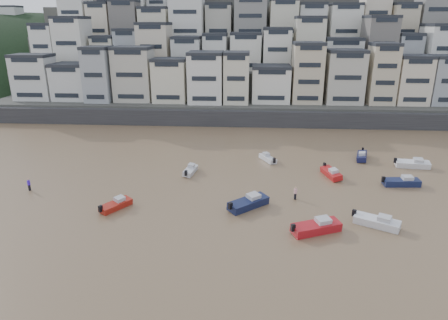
# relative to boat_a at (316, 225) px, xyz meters

# --- Properties ---
(harbor_wall) EXTENTS (140.00, 3.00, 3.50)m
(harbor_wall) POSITION_rel_boat_a_xyz_m (-4.37, 47.08, 0.92)
(harbor_wall) COLOR #38383A
(harbor_wall) RESTS_ON ground
(hillside) EXTENTS (141.04, 66.00, 50.00)m
(hillside) POSITION_rel_boat_a_xyz_m (0.37, 86.92, 12.17)
(hillside) COLOR #4C4C47
(hillside) RESTS_ON ground
(headland) EXTENTS (216.00, 135.00, 53.33)m
(headland) POSITION_rel_boat_a_xyz_m (-109.36, 117.08, -0.82)
(headland) COLOR black
(headland) RESTS_ON ground
(boat_a) EXTENTS (6.42, 4.26, 1.67)m
(boat_a) POSITION_rel_boat_a_xyz_m (0.00, 0.00, 0.00)
(boat_a) COLOR #A8141B
(boat_a) RESTS_ON ground
(boat_b) EXTENTS (5.67, 4.18, 1.49)m
(boat_b) POSITION_rel_boat_a_xyz_m (7.09, 1.87, -0.09)
(boat_b) COLOR silver
(boat_b) RESTS_ON ground
(boat_c) EXTENTS (5.88, 5.59, 1.67)m
(boat_c) POSITION_rel_boat_a_xyz_m (-7.52, 5.67, -0.00)
(boat_c) COLOR #131B3D
(boat_c) RESTS_ON ground
(boat_d) EXTENTS (5.65, 2.18, 1.51)m
(boat_d) POSITION_rel_boat_a_xyz_m (14.06, 14.27, -0.08)
(boat_d) COLOR #141D41
(boat_d) RESTS_ON ground
(boat_e) EXTENTS (2.92, 5.34, 1.39)m
(boat_e) POSITION_rel_boat_a_xyz_m (4.74, 17.05, -0.14)
(boat_e) COLOR #AA1515
(boat_e) RESTS_ON ground
(boat_f) EXTENTS (2.13, 4.62, 1.21)m
(boat_f) POSITION_rel_boat_a_xyz_m (-16.53, 17.03, -0.23)
(boat_f) COLOR silver
(boat_f) RESTS_ON ground
(boat_g) EXTENTS (5.80, 2.46, 1.54)m
(boat_g) POSITION_rel_boat_a_xyz_m (18.42, 21.96, -0.07)
(boat_g) COLOR silver
(boat_g) RESTS_ON ground
(boat_h) EXTENTS (3.30, 4.59, 1.20)m
(boat_h) POSITION_rel_boat_a_xyz_m (-4.47, 23.63, -0.23)
(boat_h) COLOR silver
(boat_h) RESTS_ON ground
(boat_i) EXTENTS (3.06, 5.37, 1.39)m
(boat_i) POSITION_rel_boat_a_xyz_m (11.42, 25.56, -0.14)
(boat_i) COLOR #13163B
(boat_i) RESTS_ON ground
(boat_j) EXTENTS (3.88, 4.75, 1.28)m
(boat_j) POSITION_rel_boat_a_xyz_m (-23.95, 4.24, -0.20)
(boat_j) COLOR maroon
(boat_j) RESTS_ON ground
(person_blue) EXTENTS (0.44, 0.44, 1.74)m
(person_blue) POSITION_rel_boat_a_xyz_m (-37.67, 8.98, 0.04)
(person_blue) COLOR #411CD3
(person_blue) RESTS_ON ground
(person_pink) EXTENTS (0.44, 0.44, 1.74)m
(person_pink) POSITION_rel_boat_a_xyz_m (-1.43, 8.57, 0.04)
(person_pink) COLOR #E5A1A8
(person_pink) RESTS_ON ground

